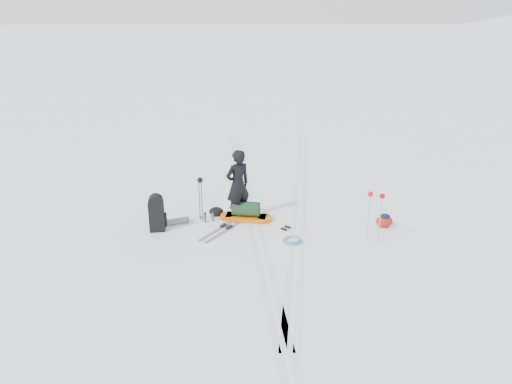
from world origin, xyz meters
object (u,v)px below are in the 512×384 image
at_px(expedition_rucksack, 159,213).
at_px(ski_poles_black, 200,185).
at_px(pulk_sled, 246,213).
at_px(skier, 238,185).

bearing_deg(expedition_rucksack, ski_poles_black, 22.37).
distance_m(pulk_sled, expedition_rucksack, 2.25).
distance_m(skier, pulk_sled, 0.79).
relative_size(pulk_sled, expedition_rucksack, 1.46).
bearing_deg(ski_poles_black, expedition_rucksack, -176.71).
bearing_deg(skier, ski_poles_black, -27.87).
height_order(skier, ski_poles_black, skier).
height_order(skier, pulk_sled, skier).
bearing_deg(pulk_sled, skier, 165.07).
xyz_separation_m(expedition_rucksack, ski_poles_black, (1.01, 0.53, 0.54)).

